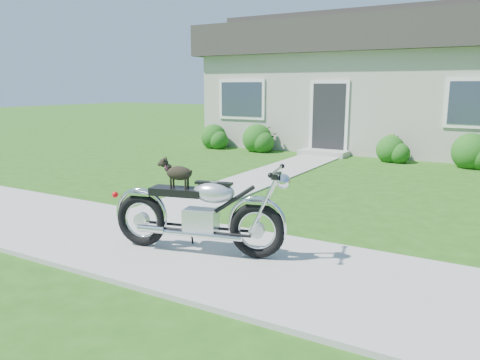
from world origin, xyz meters
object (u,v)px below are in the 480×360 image
potted_plant_right (392,148)px  motorcycle_with_dog (200,212)px  house (404,82)px  potted_plant_left (265,140)px

potted_plant_right → motorcycle_with_dog: size_ratio=0.34×
house → motorcycle_with_dog: size_ratio=5.75×
motorcycle_with_dog → house: bearing=77.3°
potted_plant_right → potted_plant_left: bearing=180.0°
potted_plant_left → potted_plant_right: 3.88m
potted_plant_left → motorcycle_with_dog: (3.52, -8.57, 0.16)m
house → motorcycle_with_dog: 12.13m
potted_plant_left → motorcycle_with_dog: size_ratio=0.35×
potted_plant_right → motorcycle_with_dog: motorcycle_with_dog is taller
potted_plant_right → motorcycle_with_dog: bearing=-92.5°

